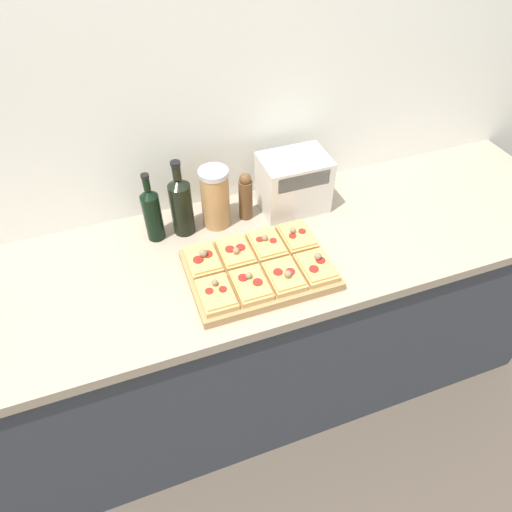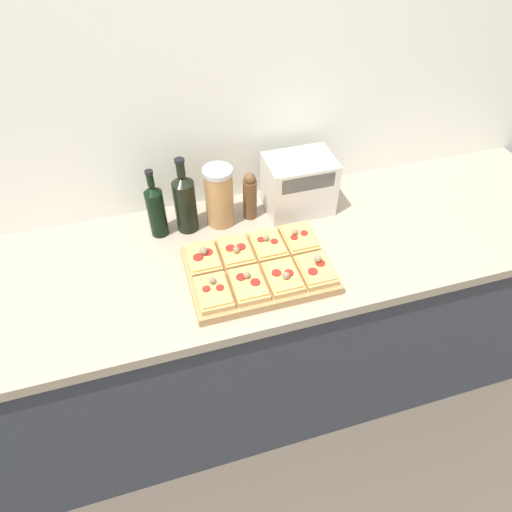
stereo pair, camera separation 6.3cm
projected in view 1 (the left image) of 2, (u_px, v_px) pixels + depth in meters
name	position (u px, v px, depth m)	size (l,w,h in m)	color
ground_plane	(269.00, 451.00, 2.00)	(12.00, 12.00, 0.00)	#4C4238
wall_back	(206.00, 119.00, 1.58)	(6.00, 0.06, 2.50)	silver
kitchen_counter	(244.00, 333.00, 1.89)	(2.63, 0.67, 0.92)	#333842
cutting_board	(259.00, 270.00, 1.49)	(0.46, 0.33, 0.03)	#A37A4C
pizza_slice_back_left	(203.00, 260.00, 1.48)	(0.10, 0.14, 0.05)	tan
pizza_slice_back_midleft	(235.00, 252.00, 1.51)	(0.10, 0.14, 0.05)	tan
pizza_slice_back_midright	(267.00, 244.00, 1.54)	(0.10, 0.14, 0.05)	tan
pizza_slice_back_right	(297.00, 237.00, 1.56)	(0.10, 0.14, 0.05)	tan
pizza_slice_front_left	(216.00, 294.00, 1.38)	(0.10, 0.14, 0.05)	tan
pizza_slice_front_midleft	(251.00, 284.00, 1.41)	(0.10, 0.14, 0.05)	tan
pizza_slice_front_midright	(284.00, 276.00, 1.43)	(0.10, 0.14, 0.05)	tan
pizza_slice_front_right	(316.00, 267.00, 1.46)	(0.10, 0.14, 0.05)	tan
olive_oil_bottle	(152.00, 213.00, 1.55)	(0.06, 0.06, 0.26)	black
wine_bottle	(181.00, 204.00, 1.57)	(0.08, 0.08, 0.29)	black
grain_jar_tall	(215.00, 198.00, 1.60)	(0.10, 0.10, 0.23)	#AD7F4C
pepper_mill	(246.00, 196.00, 1.65)	(0.05, 0.05, 0.19)	brown
toaster_oven	(294.00, 183.00, 1.68)	(0.27, 0.18, 0.21)	beige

